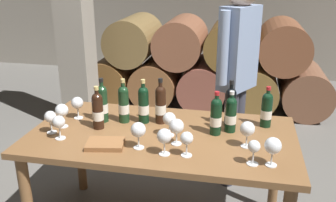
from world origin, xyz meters
TOP-DOWN VIEW (x-y plane):
  - barrel_stack at (0.00, 2.60)m, footprint 3.12×0.90m
  - stone_pillar at (-1.30, 1.60)m, footprint 0.32×0.32m
  - dining_table at (0.00, 0.00)m, footprint 1.70×0.90m
  - wine_bottle_0 at (-0.16, 0.15)m, footprint 0.07×0.07m
  - wine_bottle_1 at (0.42, 0.22)m, footprint 0.07×0.07m
  - wine_bottle_2 at (-0.05, 0.17)m, footprint 0.07×0.07m
  - wine_bottle_3 at (-0.44, 0.12)m, footprint 0.07×0.07m
  - wine_bottle_4 at (0.34, 0.06)m, footprint 0.07×0.07m
  - wine_bottle_5 at (-0.43, -0.00)m, footprint 0.07×0.07m
  - wine_bottle_6 at (0.43, 0.12)m, footprint 0.07×0.07m
  - wine_bottle_7 at (-0.29, 0.14)m, footprint 0.07×0.07m
  - wine_bottle_8 at (0.65, 0.25)m, footprint 0.07×0.07m
  - wine_glass_0 at (-0.09, -0.22)m, footprint 0.09×0.09m
  - wine_glass_1 at (0.67, -0.28)m, footprint 0.09×0.09m
  - wine_glass_2 at (-0.70, -0.13)m, footprint 0.08×0.08m
  - wine_glass_3 at (-0.60, -0.20)m, footprint 0.08×0.08m
  - wine_glass_4 at (0.12, -0.13)m, footprint 0.09×0.09m
  - wine_glass_5 at (0.05, -0.02)m, footprint 0.08×0.08m
  - wine_glass_6 at (0.57, -0.28)m, footprint 0.07×0.07m
  - wine_glass_7 at (-0.63, 0.13)m, footprint 0.08×0.08m
  - wine_glass_8 at (-0.67, -0.03)m, footprint 0.09×0.09m
  - wine_glass_9 at (0.20, -0.26)m, footprint 0.07×0.07m
  - wine_glass_10 at (0.08, -0.27)m, footprint 0.09×0.09m
  - wine_glass_11 at (0.53, -0.08)m, footprint 0.09×0.09m
  - tasting_notebook at (-0.29, -0.24)m, footprint 0.25×0.20m
  - sommelier_presenting at (0.44, 0.75)m, footprint 0.32×0.44m

SIDE VIEW (x-z plane):
  - barrel_stack at x=0.00m, z-range -0.03..1.12m
  - dining_table at x=0.00m, z-range 0.29..1.05m
  - tasting_notebook at x=-0.29m, z-range 0.76..0.79m
  - wine_glass_6 at x=0.57m, z-range 0.79..0.93m
  - wine_glass_9 at x=0.20m, z-range 0.79..0.94m
  - wine_glass_2 at x=-0.70m, z-range 0.79..0.94m
  - wine_glass_3 at x=-0.60m, z-range 0.79..0.94m
  - wine_glass_5 at x=0.05m, z-range 0.79..0.95m
  - wine_glass_7 at x=-0.63m, z-range 0.79..0.95m
  - wine_glass_10 at x=0.08m, z-range 0.79..0.95m
  - wine_glass_8 at x=-0.67m, z-range 0.79..0.95m
  - wine_glass_11 at x=0.53m, z-range 0.79..0.95m
  - wine_glass_4 at x=0.12m, z-range 0.79..0.96m
  - wine_glass_0 at x=-0.09m, z-range 0.79..0.96m
  - wine_glass_1 at x=0.67m, z-range 0.79..0.96m
  - wine_bottle_6 at x=0.43m, z-range 0.74..1.02m
  - wine_bottle_8 at x=0.65m, z-range 0.74..1.02m
  - wine_bottle_4 at x=0.34m, z-range 0.74..1.03m
  - wine_bottle_5 at x=-0.43m, z-range 0.74..1.03m
  - wine_bottle_0 at x=-0.16m, z-range 0.74..1.05m
  - wine_bottle_7 at x=-0.29m, z-range 0.74..1.05m
  - wine_bottle_3 at x=-0.44m, z-range 0.74..1.05m
  - wine_bottle_2 at x=-0.05m, z-range 0.74..1.05m
  - wine_bottle_1 at x=0.42m, z-range 0.74..1.05m
  - sommelier_presenting at x=0.44m, z-range 0.19..1.90m
  - stone_pillar at x=-1.30m, z-range 0.00..2.60m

